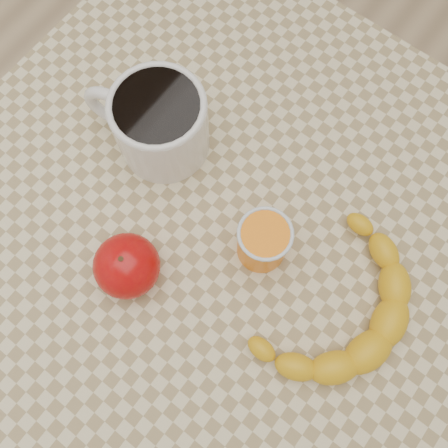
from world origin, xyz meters
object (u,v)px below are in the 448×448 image
Objects in this scene: apple at (127,266)px; banana at (337,309)px; table at (224,245)px; orange_juice_glass at (263,242)px; coffee_mug at (158,122)px.

apple is 0.31× the size of banana.
orange_juice_glass is (0.06, 0.01, 0.13)m from table.
banana is (0.32, -0.05, -0.04)m from coffee_mug.
coffee_mug is 0.33m from banana.
apple is 0.26m from banana.
table is at bearing -168.56° from banana.
table is 4.31× the size of coffee_mug.
orange_juice_glass is 0.26× the size of banana.
apple is at bearing -132.44° from orange_juice_glass.
orange_juice_glass is at bearing -12.01° from coffee_mug.
orange_juice_glass is at bearing -172.01° from banana.
table is 0.14m from orange_juice_glass.
orange_juice_glass is 0.17m from apple.
coffee_mug reaches higher than orange_juice_glass.
table is 8.48× the size of apple.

